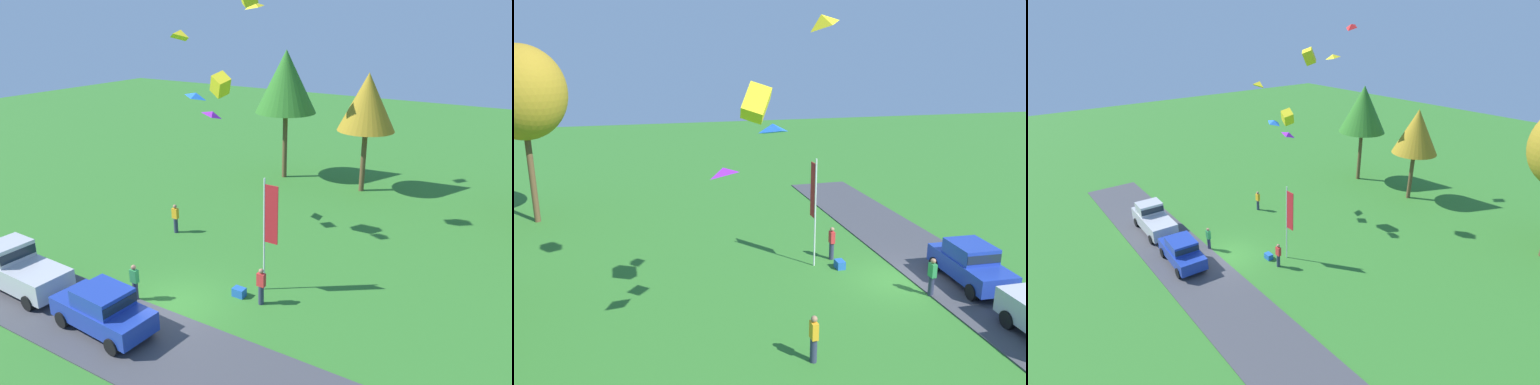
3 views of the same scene
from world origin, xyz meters
TOP-DOWN VIEW (x-y plane):
  - ground_plane at (0.00, 0.00)m, footprint 120.00×120.00m
  - pavement_strip at (0.00, -2.73)m, footprint 36.00×4.40m
  - car_pickup_near_entrance at (-6.79, -2.66)m, footprint 5.05×2.15m
  - car_sedan_by_flagpole at (-1.09, -2.89)m, footprint 4.50×2.16m
  - person_beside_suv at (-1.69, -0.57)m, footprint 0.36×0.24m
  - person_on_lawn at (3.17, 2.04)m, footprint 0.36×0.24m
  - person_watching_sky at (-4.92, 5.94)m, footprint 0.36×0.24m
  - tree_left_of_center at (-4.66, 18.46)m, footprint 4.53×4.53m
  - tree_lone_near at (1.57, 18.51)m, footprint 3.93×3.93m
  - flag_banner at (2.87, 3.16)m, footprint 0.71×0.08m
  - cooler_box at (2.01, 2.06)m, footprint 0.56×0.40m
  - kite_diamond_low_drifter at (-4.11, 8.70)m, footprint 1.30×1.30m
  - kite_diamond_over_trees at (-3.41, 5.39)m, footprint 0.85×0.87m
  - kite_diamond_high_left at (-3.99, 7.11)m, footprint 1.09×0.86m
  - kite_diamond_mid_center at (-4.53, 13.81)m, footprint 1.39×1.40m
  - kite_diamond_near_flag at (-4.57, 15.92)m, footprint 0.98×1.13m
  - kite_box_trailing_tail at (-2.50, 7.27)m, footprint 1.33×1.22m
  - kite_box_high_right at (-1.64, 8.58)m, footprint 1.06×1.35m

SIDE VIEW (x-z plane):
  - ground_plane at x=0.00m, z-range 0.00..0.00m
  - pavement_strip at x=0.00m, z-range 0.00..0.06m
  - cooler_box at x=2.01m, z-range 0.00..0.40m
  - person_beside_suv at x=-1.69m, z-range 0.02..1.73m
  - person_on_lawn at x=3.17m, z-range 0.02..1.73m
  - person_watching_sky at x=-4.92m, z-range 0.02..1.73m
  - car_sedan_by_flagpole at x=-1.09m, z-range 0.12..1.96m
  - car_pickup_near_entrance at x=-6.79m, z-range 0.04..2.18m
  - flag_banner at x=2.87m, z-range 0.71..6.07m
  - tree_lone_near at x=1.57m, z-range 2.14..10.43m
  - kite_diamond_low_drifter at x=-4.11m, z-range 6.27..6.81m
  - tree_left_of_center at x=-4.66m, z-range 2.48..12.03m
  - kite_diamond_high_left at x=-3.99m, z-range 7.58..8.03m
  - kite_box_trailing_tail at x=-2.50m, z-range 7.71..9.16m
  - kite_diamond_over_trees at x=-3.41m, z-range 10.68..11.31m
  - kite_diamond_mid_center at x=-4.53m, z-range 12.18..12.69m
  - kite_box_high_right at x=-1.64m, z-range 12.18..13.52m
  - kite_diamond_near_flag at x=-4.57m, z-range 14.48..15.14m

